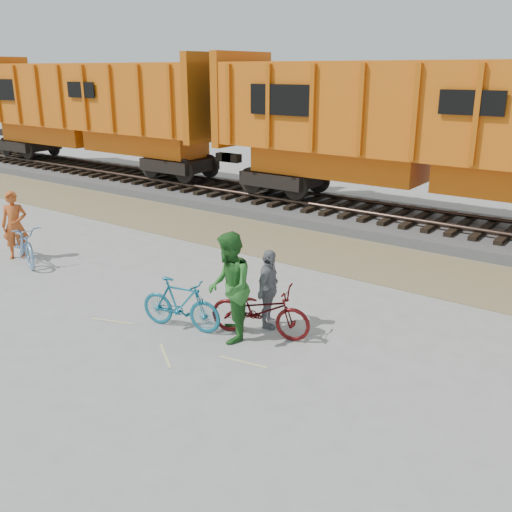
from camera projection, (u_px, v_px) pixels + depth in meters
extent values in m
plane|color=#9E9E99|center=(180.00, 320.00, 11.02)|extent=(120.00, 120.00, 0.00)
cube|color=#908259|center=(322.00, 250.00, 15.24)|extent=(120.00, 3.00, 0.02)
cube|color=slate|center=(378.00, 219.00, 17.88)|extent=(120.00, 4.00, 0.30)
cube|color=black|center=(218.00, 188.00, 21.46)|extent=(0.22, 2.60, 0.12)
cube|color=black|center=(378.00, 212.00, 17.82)|extent=(0.22, 2.60, 0.12)
cylinder|color=#382821|center=(368.00, 213.00, 17.23)|extent=(120.00, 0.12, 0.12)
cylinder|color=#382821|center=(388.00, 204.00, 18.33)|extent=(120.00, 0.12, 0.12)
cube|color=black|center=(96.00, 156.00, 25.18)|extent=(11.20, 2.20, 0.80)
cube|color=#D3610E|center=(95.00, 137.00, 24.91)|extent=(11.76, 1.65, 0.90)
cube|color=#D3610E|center=(91.00, 95.00, 24.37)|extent=(14.00, 3.00, 2.60)
cube|color=#BB530B|center=(2.00, 90.00, 28.17)|extent=(0.30, 3.06, 3.10)
cube|color=#BB530B|center=(214.00, 98.00, 20.50)|extent=(0.30, 3.06, 3.10)
cube|color=black|center=(1.00, 90.00, 25.44)|extent=(2.20, 0.04, 0.90)
cube|color=black|center=(427.00, 200.00, 16.78)|extent=(11.20, 2.20, 0.80)
cube|color=#D3610E|center=(430.00, 172.00, 16.52)|extent=(11.76, 1.65, 0.90)
cube|color=#D3610E|center=(436.00, 109.00, 15.97)|extent=(14.00, 3.00, 2.60)
cube|color=#BB530B|center=(242.00, 99.00, 19.77)|extent=(0.30, 3.06, 3.10)
cube|color=black|center=(280.00, 100.00, 17.05)|extent=(2.20, 0.04, 0.90)
imported|color=#7299C2|center=(25.00, 243.00, 14.14)|extent=(2.03, 1.33, 1.01)
imported|color=#156684|center=(181.00, 304.00, 10.53)|extent=(1.70, 0.80, 0.98)
imported|color=#4E0C0D|center=(260.00, 311.00, 10.25)|extent=(1.97, 1.17, 0.98)
imported|color=#BC5120|center=(15.00, 225.00, 14.38)|extent=(0.74, 0.74, 1.74)
imported|color=#2C6E28|center=(229.00, 287.00, 9.97)|extent=(1.18, 1.22, 1.97)
imported|color=gray|center=(268.00, 289.00, 10.53)|extent=(0.58, 0.95, 1.51)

